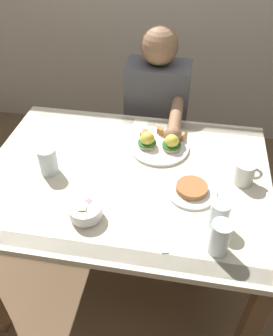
{
  "coord_description": "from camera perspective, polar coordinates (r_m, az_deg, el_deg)",
  "views": [
    {
      "loc": [
        0.24,
        -1.07,
        1.72
      ],
      "look_at": [
        0.05,
        0.0,
        0.78
      ],
      "focal_mm": 37.35,
      "sensor_mm": 36.0,
      "label": 1
    }
  ],
  "objects": [
    {
      "name": "ground_plane",
      "position": [
        2.04,
        -1.36,
        -16.69
      ],
      "size": [
        6.0,
        6.0,
        0.0
      ],
      "primitive_type": "plane",
      "color": "brown"
    },
    {
      "name": "dining_table",
      "position": [
        1.54,
        -1.73,
        -3.92
      ],
      "size": [
        1.2,
        0.9,
        0.74
      ],
      "color": "beige",
      "rests_on": "ground_plane"
    },
    {
      "name": "eggs_benedict_plate",
      "position": [
        1.59,
        3.81,
        3.94
      ],
      "size": [
        0.27,
        0.27,
        0.09
      ],
      "color": "white",
      "rests_on": "dining_table"
    },
    {
      "name": "fruit_bowl",
      "position": [
        1.29,
        -8.36,
        -7.02
      ],
      "size": [
        0.12,
        0.12,
        0.06
      ],
      "color": "white",
      "rests_on": "dining_table"
    },
    {
      "name": "coffee_mug",
      "position": [
        1.46,
        17.29,
        -0.71
      ],
      "size": [
        0.11,
        0.08,
        0.09
      ],
      "color": "white",
      "rests_on": "dining_table"
    },
    {
      "name": "fork",
      "position": [
        1.24,
        4.38,
        -11.2
      ],
      "size": [
        0.05,
        0.16,
        0.0
      ],
      "color": "silver",
      "rests_on": "dining_table"
    },
    {
      "name": "water_glass_near",
      "position": [
        1.49,
        -14.2,
        0.91
      ],
      "size": [
        0.08,
        0.08,
        0.12
      ],
      "color": "silver",
      "rests_on": "dining_table"
    },
    {
      "name": "water_glass_far",
      "position": [
        1.19,
        13.38,
        -11.23
      ],
      "size": [
        0.07,
        0.07,
        0.13
      ],
      "color": "silver",
      "rests_on": "dining_table"
    },
    {
      "name": "water_glass_extra",
      "position": [
        1.27,
        13.3,
        -7.6
      ],
      "size": [
        0.07,
        0.07,
        0.11
      ],
      "color": "silver",
      "rests_on": "dining_table"
    },
    {
      "name": "side_plate",
      "position": [
        1.39,
        8.98,
        -3.54
      ],
      "size": [
        0.2,
        0.2,
        0.04
      ],
      "color": "white",
      "rests_on": "dining_table"
    },
    {
      "name": "diner_person",
      "position": [
        1.99,
        3.29,
        8.33
      ],
      "size": [
        0.34,
        0.54,
        1.14
      ],
      "color": "#33333D",
      "rests_on": "ground_plane"
    }
  ]
}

